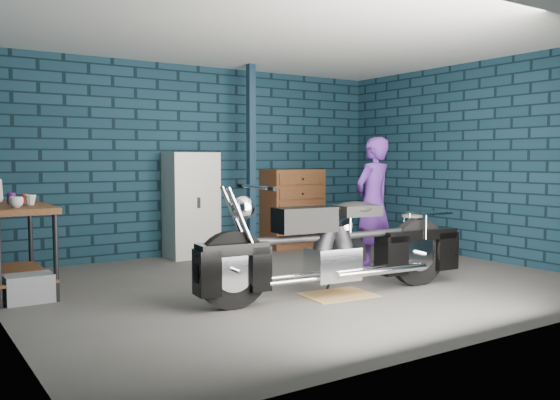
% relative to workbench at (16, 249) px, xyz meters
% --- Properties ---
extents(ground, '(6.00, 6.00, 0.00)m').
position_rel_workbench_xyz_m(ground, '(2.68, -1.20, -0.46)').
color(ground, '#474643').
rests_on(ground, ground).
extents(room_walls, '(6.02, 5.01, 2.71)m').
position_rel_workbench_xyz_m(room_walls, '(2.68, -0.65, 1.45)').
color(room_walls, '#0F2935').
rests_on(room_walls, ground).
extents(support_post, '(0.10, 0.10, 2.70)m').
position_rel_workbench_xyz_m(support_post, '(3.23, 0.75, 0.90)').
color(support_post, '#112536').
rests_on(support_post, ground).
extents(workbench, '(0.60, 1.40, 0.91)m').
position_rel_workbench_xyz_m(workbench, '(0.00, 0.00, 0.00)').
color(workbench, brown).
rests_on(workbench, ground).
extents(drip_mat, '(0.74, 0.59, 0.01)m').
position_rel_workbench_xyz_m(drip_mat, '(2.69, -1.90, -0.45)').
color(drip_mat, olive).
rests_on(drip_mat, ground).
extents(motorcycle, '(2.63, 0.93, 1.14)m').
position_rel_workbench_xyz_m(motorcycle, '(2.69, -1.90, 0.11)').
color(motorcycle, black).
rests_on(motorcycle, ground).
extents(person, '(0.67, 0.51, 1.65)m').
position_rel_workbench_xyz_m(person, '(4.11, -0.84, 0.37)').
color(person, '#461E74').
rests_on(person, ground).
extents(storage_bin, '(0.43, 0.31, 0.27)m').
position_rel_workbench_xyz_m(storage_bin, '(0.02, -0.50, -0.32)').
color(storage_bin, gray).
rests_on(storage_bin, ground).
extents(locker, '(0.68, 0.49, 1.46)m').
position_rel_workbench_xyz_m(locker, '(2.43, 1.03, 0.28)').
color(locker, beige).
rests_on(locker, ground).
extents(tool_chest, '(0.91, 0.50, 1.21)m').
position_rel_workbench_xyz_m(tool_chest, '(4.15, 1.03, 0.15)').
color(tool_chest, brown).
rests_on(tool_chest, ground).
extents(shop_stool, '(0.39, 0.39, 0.55)m').
position_rel_workbench_xyz_m(shop_stool, '(5.36, -0.31, -0.18)').
color(shop_stool, '#C6B396').
rests_on(shop_stool, ground).
extents(cup_a, '(0.16, 0.16, 0.10)m').
position_rel_workbench_xyz_m(cup_a, '(-0.06, -0.43, 0.51)').
color(cup_a, '#C6B396').
rests_on(cup_a, workbench).
extents(cup_b, '(0.13, 0.13, 0.10)m').
position_rel_workbench_xyz_m(cup_b, '(0.11, -0.18, 0.51)').
color(cup_b, '#C6B396').
rests_on(cup_b, workbench).
extents(mug_purple, '(0.09, 0.09, 0.11)m').
position_rel_workbench_xyz_m(mug_purple, '(-0.02, 0.07, 0.51)').
color(mug_purple, '#601B6F').
rests_on(mug_purple, workbench).
extents(mug_red, '(0.08, 0.08, 0.10)m').
position_rel_workbench_xyz_m(mug_red, '(0.11, 0.08, 0.50)').
color(mug_red, maroon).
rests_on(mug_red, workbench).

